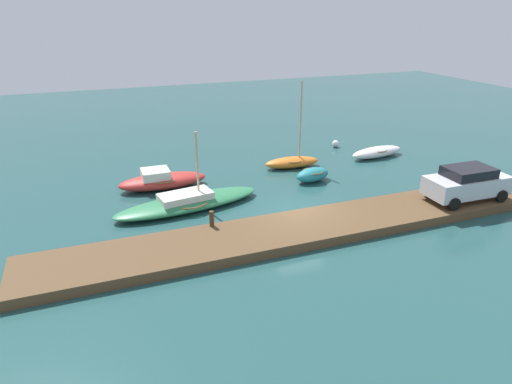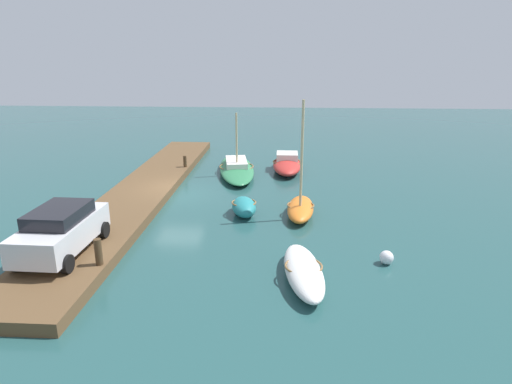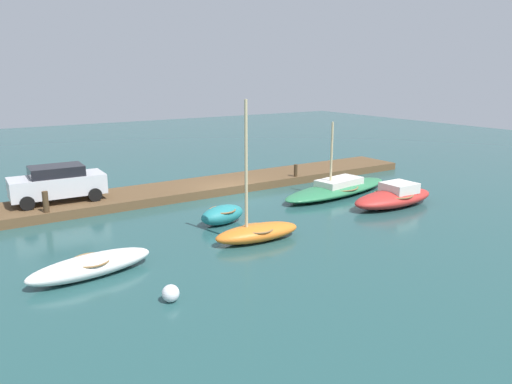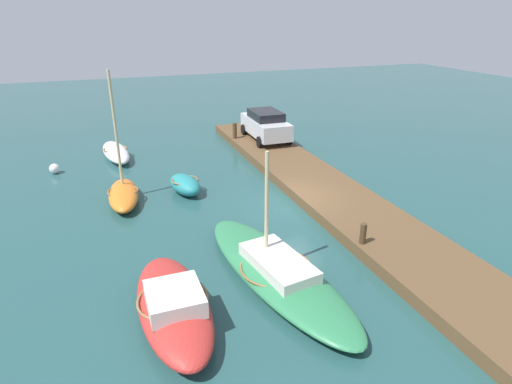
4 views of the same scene
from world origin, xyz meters
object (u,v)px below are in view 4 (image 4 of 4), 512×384
object	(u,v)px
motorboat_red	(173,305)
mooring_post_west	(363,234)
rowboat_white	(116,152)
parked_car	(266,125)
dinghy_teal	(185,184)
rowboat_orange	(123,193)
sailboat_green	(276,270)
mooring_post_mid_west	(235,131)
marker_buoy	(55,169)

from	to	relation	value
motorboat_red	mooring_post_west	size ratio (longest dim) A/B	6.85
rowboat_white	parked_car	bearing A→B (deg)	-101.80
dinghy_teal	rowboat_orange	bearing A→B (deg)	79.95
dinghy_teal	mooring_post_west	world-z (taller)	mooring_post_west
rowboat_orange	sailboat_green	distance (m)	8.67
mooring_post_west	mooring_post_mid_west	bearing A→B (deg)	0.00
sailboat_green	parked_car	distance (m)	14.34
mooring_post_west	motorboat_red	bearing A→B (deg)	99.53
rowboat_white	marker_buoy	xyz separation A→B (m)	(-1.45, 3.12, -0.10)
rowboat_white	mooring_post_mid_west	world-z (taller)	mooring_post_mid_west
dinghy_teal	marker_buoy	xyz separation A→B (m)	(4.89, 5.71, -0.16)
mooring_post_mid_west	parked_car	bearing A→B (deg)	-117.14
mooring_post_west	parked_car	size ratio (longest dim) A/B	0.17
sailboat_green	parked_car	world-z (taller)	sailboat_green
parked_car	sailboat_green	bearing A→B (deg)	160.89
motorboat_red	rowboat_white	world-z (taller)	motorboat_red
sailboat_green	mooring_post_mid_west	size ratio (longest dim) A/B	8.45
rowboat_orange	marker_buoy	size ratio (longest dim) A/B	10.73
rowboat_white	parked_car	xyz separation A→B (m)	(-0.76, -8.75, 0.99)
sailboat_green	mooring_post_west	size ratio (longest dim) A/B	11.06
motorboat_red	marker_buoy	distance (m)	13.94
dinghy_teal	mooring_post_mid_west	bearing A→B (deg)	-46.20
sailboat_green	mooring_post_west	distance (m)	3.35
rowboat_orange	mooring_post_west	size ratio (longest dim) A/B	7.63
mooring_post_west	rowboat_white	bearing A→B (deg)	27.10
dinghy_teal	motorboat_red	world-z (taller)	motorboat_red
rowboat_white	mooring_post_mid_west	size ratio (longest dim) A/B	4.47
dinghy_teal	parked_car	world-z (taller)	parked_car
dinghy_teal	parked_car	xyz separation A→B (m)	(5.58, -6.16, 0.94)
marker_buoy	dinghy_teal	bearing A→B (deg)	-130.57
motorboat_red	marker_buoy	xyz separation A→B (m)	(13.47, 3.59, -0.21)
sailboat_green	marker_buoy	distance (m)	14.46
rowboat_orange	motorboat_red	distance (m)	8.53
motorboat_red	sailboat_green	bearing A→B (deg)	-77.36
rowboat_white	sailboat_green	xyz separation A→B (m)	(-14.16, -3.76, -0.01)
sailboat_green	parked_car	xyz separation A→B (m)	(13.40, -4.99, 1.01)
dinghy_teal	marker_buoy	distance (m)	7.52
mooring_post_mid_west	parked_car	world-z (taller)	parked_car
sailboat_green	mooring_post_mid_west	bearing A→B (deg)	-21.69
mooring_post_mid_west	dinghy_teal	bearing A→B (deg)	145.25
dinghy_teal	parked_car	distance (m)	8.36
motorboat_red	mooring_post_west	distance (m)	6.70
dinghy_teal	mooring_post_west	distance (m)	8.71
sailboat_green	rowboat_white	bearing A→B (deg)	6.22
rowboat_white	mooring_post_mid_west	bearing A→B (deg)	-95.99
dinghy_teal	mooring_post_west	size ratio (longest dim) A/B	3.28
mooring_post_mid_west	sailboat_green	bearing A→B (deg)	166.97
rowboat_white	sailboat_green	bearing A→B (deg)	-171.95
dinghy_teal	mooring_post_west	xyz separation A→B (m)	(-7.47, -4.47, 0.39)
mooring_post_west	marker_buoy	xyz separation A→B (m)	(12.36, 10.18, -0.55)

